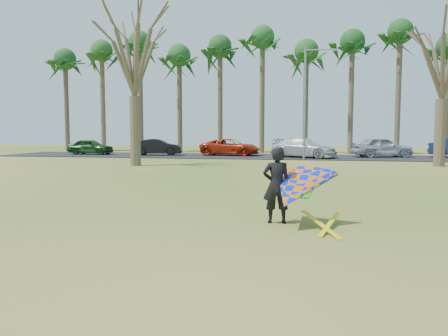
% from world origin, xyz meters
% --- Properties ---
extents(ground, '(100.00, 100.00, 0.00)m').
position_xyz_m(ground, '(0.00, 0.00, 0.00)').
color(ground, '#2D5A13').
rests_on(ground, ground).
extents(parking_strip, '(46.00, 7.00, 0.06)m').
position_xyz_m(parking_strip, '(0.00, 25.00, 0.03)').
color(parking_strip, black).
rests_on(parking_strip, ground).
extents(palm_0, '(4.84, 4.84, 10.84)m').
position_xyz_m(palm_0, '(-22.00, 31.00, 9.17)').
color(palm_0, '#46382A').
rests_on(palm_0, ground).
extents(palm_1, '(4.84, 4.84, 11.54)m').
position_xyz_m(palm_1, '(-18.00, 31.00, 9.85)').
color(palm_1, brown).
rests_on(palm_1, ground).
extents(palm_2, '(4.84, 4.84, 12.24)m').
position_xyz_m(palm_2, '(-14.00, 31.00, 10.52)').
color(palm_2, '#4F402F').
rests_on(palm_2, ground).
extents(palm_3, '(4.84, 4.84, 10.84)m').
position_xyz_m(palm_3, '(-10.00, 31.00, 9.17)').
color(palm_3, '#47392A').
rests_on(palm_3, ground).
extents(palm_4, '(4.84, 4.84, 11.54)m').
position_xyz_m(palm_4, '(-6.00, 31.00, 9.85)').
color(palm_4, '#4E3D2E').
rests_on(palm_4, ground).
extents(palm_5, '(4.84, 4.84, 12.24)m').
position_xyz_m(palm_5, '(-2.00, 31.00, 10.52)').
color(palm_5, '#493C2C').
rests_on(palm_5, ground).
extents(palm_6, '(4.84, 4.84, 10.84)m').
position_xyz_m(palm_6, '(2.00, 31.00, 9.17)').
color(palm_6, '#4A3C2C').
rests_on(palm_6, ground).
extents(palm_7, '(4.84, 4.84, 11.54)m').
position_xyz_m(palm_7, '(6.00, 31.00, 9.85)').
color(palm_7, brown).
rests_on(palm_7, ground).
extents(palm_8, '(4.84, 4.84, 12.24)m').
position_xyz_m(palm_8, '(10.00, 31.00, 10.52)').
color(palm_8, '#493A2B').
rests_on(palm_8, ground).
extents(bare_tree_left, '(6.60, 6.60, 9.70)m').
position_xyz_m(bare_tree_left, '(-8.00, 15.00, 6.92)').
color(bare_tree_left, '#4E402F').
rests_on(bare_tree_left, ground).
extents(bare_tree_right, '(6.27, 6.27, 9.21)m').
position_xyz_m(bare_tree_right, '(10.00, 18.00, 6.57)').
color(bare_tree_right, '#4E3D2E').
rests_on(bare_tree_right, ground).
extents(streetlight, '(2.28, 0.18, 8.00)m').
position_xyz_m(streetlight, '(2.16, 22.00, 4.46)').
color(streetlight, gray).
rests_on(streetlight, ground).
extents(car_0, '(3.89, 1.60, 1.32)m').
position_xyz_m(car_0, '(-16.21, 24.88, 0.72)').
color(car_0, '#183D18').
rests_on(car_0, parking_strip).
extents(car_1, '(4.28, 2.11, 1.35)m').
position_xyz_m(car_1, '(-10.07, 24.75, 0.73)').
color(car_1, black).
rests_on(car_1, parking_strip).
extents(car_2, '(5.15, 2.72, 1.38)m').
position_xyz_m(car_2, '(-4.05, 25.65, 0.75)').
color(car_2, '#AE260D').
rests_on(car_2, parking_strip).
extents(car_3, '(5.50, 3.99, 1.48)m').
position_xyz_m(car_3, '(1.98, 24.02, 0.80)').
color(car_3, silver).
rests_on(car_3, parking_strip).
extents(car_4, '(4.89, 2.95, 1.56)m').
position_xyz_m(car_4, '(7.94, 25.71, 0.84)').
color(car_4, '#A3A9B1').
rests_on(car_4, parking_strip).
extents(kite_flyer, '(2.13, 2.39, 2.02)m').
position_xyz_m(kite_flyer, '(2.01, -0.10, 0.85)').
color(kite_flyer, black).
rests_on(kite_flyer, ground).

